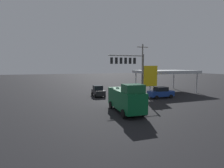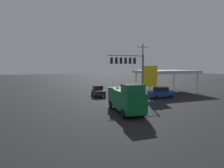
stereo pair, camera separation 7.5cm
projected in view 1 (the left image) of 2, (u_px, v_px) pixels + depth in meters
ground_plane at (116, 102)px, 27.01m from camera, size 200.00×200.00×0.00m
traffic_signal_assembly at (129, 64)px, 28.26m from camera, size 6.22×0.43×7.48m
utility_pole at (142, 67)px, 35.23m from camera, size 2.40×0.26×9.86m
gas_station_canopy at (165, 72)px, 37.20m from camera, size 11.49×8.41×4.60m
price_sign at (150, 77)px, 29.88m from camera, size 2.58×0.27×5.57m
hatchback_crossing at (98, 91)px, 31.88m from camera, size 1.96×3.80×1.97m
delivery_truck at (126, 98)px, 20.69m from camera, size 2.72×6.86×3.58m
sedan_waiting at (161, 92)px, 30.28m from camera, size 4.42×2.09×1.93m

